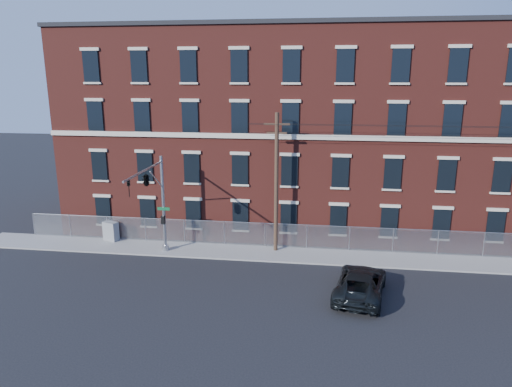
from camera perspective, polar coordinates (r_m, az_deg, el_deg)
The scene contains 8 objects.
ground at distance 29.38m, azimuth -2.56°, elevation -10.94°, with size 140.00×140.00×0.00m, color black.
sidewalk at distance 34.30m, azimuth 19.37°, elevation -7.86°, with size 65.00×3.00×0.12m, color #98958F.
mill_building at distance 40.94m, azimuth 17.88°, elevation 7.50°, with size 55.30×14.32×16.30m.
chain_link_fence at distance 35.15m, azimuth 19.09°, elevation -5.56°, with size 59.06×0.06×1.85m.
traffic_signal_mast at distance 31.15m, azimuth -12.89°, elevation 0.70°, with size 0.90×6.75×7.00m.
utility_pole_near at distance 32.66m, azimuth 2.53°, elevation 1.59°, with size 1.80×0.28×10.00m.
pickup_truck at distance 28.08m, azimuth 12.77°, elevation -10.75°, with size 2.66×5.76×1.60m, color black.
utility_cabinet at distance 37.62m, azimuth -17.48°, elevation -4.44°, with size 1.18×0.59×1.47m, color slate.
Camera 1 is at (4.82, -26.14, 12.53)m, focal length 32.39 mm.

